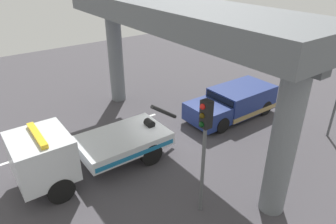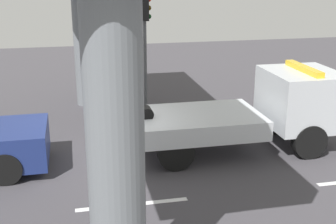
{
  "view_description": "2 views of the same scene",
  "coord_description": "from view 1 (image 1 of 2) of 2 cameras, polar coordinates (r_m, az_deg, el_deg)",
  "views": [
    {
      "loc": [
        7.19,
        10.23,
        8.06
      ],
      "look_at": [
        -0.68,
        -0.59,
        1.2
      ],
      "focal_mm": 32.61,
      "sensor_mm": 36.0,
      "label": 1
    },
    {
      "loc": [
        -1.16,
        -11.98,
        5.23
      ],
      "look_at": [
        1.3,
        -0.57,
        1.5
      ],
      "focal_mm": 48.57,
      "sensor_mm": 36.0,
      "label": 2
    }
  ],
  "objects": [
    {
      "name": "lane_stripe_mid",
      "position": [
        16.84,
        -6.09,
        -1.6
      ],
      "size": [
        2.6,
        0.16,
        0.01
      ],
      "primitive_type": "cube",
      "color": "silver",
      "rests_on": "ground"
    },
    {
      "name": "lane_stripe_west",
      "position": [
        20.15,
        8.77,
        3.24
      ],
      "size": [
        2.6,
        0.16,
        0.01
      ],
      "primitive_type": "cube",
      "color": "silver",
      "rests_on": "ground"
    },
    {
      "name": "overpass_structure",
      "position": [
        13.13,
        1.33,
        15.79
      ],
      "size": [
        3.6,
        13.55,
        6.44
      ],
      "color": "slate",
      "rests_on": "ground"
    },
    {
      "name": "ground_plane",
      "position": [
        14.91,
        -0.78,
        -5.82
      ],
      "size": [
        60.0,
        40.0,
        0.1
      ],
      "primitive_type": "cube",
      "color": "#423F44"
    },
    {
      "name": "tow_truck_white",
      "position": [
        12.7,
        -16.25,
        -6.78
      ],
      "size": [
        7.26,
        2.44,
        2.46
      ],
      "color": "silver",
      "rests_on": "ground"
    },
    {
      "name": "lane_stripe_east",
      "position": [
        15.28,
        -26.01,
        -7.83
      ],
      "size": [
        2.6,
        0.16,
        0.01
      ],
      "primitive_type": "cube",
      "color": "silver",
      "rests_on": "ground"
    },
    {
      "name": "towed_van_green",
      "position": [
        17.37,
        12.25,
        1.71
      ],
      "size": [
        5.2,
        2.23,
        1.58
      ],
      "color": "navy",
      "rests_on": "ground"
    },
    {
      "name": "traffic_light_far",
      "position": [
        9.55,
        6.83,
        -4.22
      ],
      "size": [
        0.39,
        0.32,
        4.28
      ],
      "color": "#515456",
      "rests_on": "ground"
    }
  ]
}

